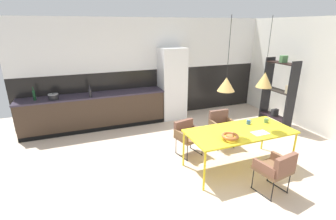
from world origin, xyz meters
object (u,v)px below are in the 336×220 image
(mug_dark_espresso, at_px, (249,122))
(armchair_head_of_table, at_px, (221,123))
(open_book, at_px, (260,133))
(bottle_oil_tall, at_px, (90,92))
(fruit_bowl, at_px, (230,136))
(open_shelf_unit, at_px, (279,92))
(refrigerator_column, at_px, (172,84))
(bottle_spice_small, at_px, (34,95))
(armchair_by_stool, at_px, (277,167))
(cooking_pot, at_px, (53,97))
(dining_table, at_px, (240,133))
(armchair_far_side, at_px, (187,133))
(pendant_lamp_over_table_far, at_px, (264,80))
(pendant_lamp_over_table_near, at_px, (226,84))
(mug_wide_latte, at_px, (266,121))

(mug_dark_espresso, bearing_deg, armchair_head_of_table, 101.38)
(open_book, relative_size, bottle_oil_tall, 0.97)
(fruit_bowl, relative_size, mug_dark_espresso, 2.49)
(armchair_head_of_table, bearing_deg, open_shelf_unit, -166.52)
(refrigerator_column, distance_m, bottle_spice_small, 3.51)
(armchair_by_stool, xyz_separation_m, open_shelf_unit, (2.13, 2.23, 0.46))
(open_book, xyz_separation_m, mug_dark_espresso, (0.08, 0.43, 0.04))
(armchair_head_of_table, relative_size, cooking_pot, 3.34)
(armchair_by_stool, bearing_deg, open_book, 64.54)
(dining_table, bearing_deg, armchair_far_side, 129.11)
(armchair_head_of_table, distance_m, pendant_lamp_over_table_far, 1.51)
(open_book, xyz_separation_m, pendant_lamp_over_table_far, (0.13, 0.21, 0.92))
(fruit_bowl, xyz_separation_m, pendant_lamp_over_table_near, (-0.00, 0.22, 0.85))
(dining_table, xyz_separation_m, pendant_lamp_over_table_far, (0.39, -0.01, 0.96))
(bottle_oil_tall, bearing_deg, mug_wide_latte, -39.51)
(cooking_pot, height_order, pendant_lamp_over_table_far, pendant_lamp_over_table_far)
(pendant_lamp_over_table_near, bearing_deg, mug_wide_latte, 8.23)
(cooking_pot, bearing_deg, bottle_spice_small, 170.00)
(fruit_bowl, bearing_deg, armchair_head_of_table, 62.89)
(armchair_far_side, distance_m, fruit_bowl, 1.15)
(dining_table, xyz_separation_m, mug_dark_espresso, (0.35, 0.21, 0.08))
(pendant_lamp_over_table_far, bearing_deg, fruit_bowl, -164.16)
(open_book, distance_m, mug_wide_latte, 0.59)
(armchair_by_stool, relative_size, fruit_bowl, 2.50)
(mug_dark_espresso, bearing_deg, bottle_oil_tall, 137.53)
(armchair_head_of_table, distance_m, armchair_far_side, 0.88)
(armchair_by_stool, bearing_deg, open_shelf_unit, 36.95)
(cooking_pot, xyz_separation_m, bottle_spice_small, (-0.41, 0.07, 0.06))
(mug_wide_latte, bearing_deg, pendant_lamp_over_table_far, -154.02)
(refrigerator_column, bearing_deg, mug_dark_espresso, -79.66)
(open_shelf_unit, bearing_deg, armchair_by_stool, -43.69)
(refrigerator_column, xyz_separation_m, armchair_by_stool, (0.23, -3.83, -0.52))
(mug_wide_latte, bearing_deg, armchair_far_side, 154.08)
(refrigerator_column, xyz_separation_m, bottle_spice_small, (-3.51, -0.02, 0.03))
(mug_wide_latte, bearing_deg, mug_dark_espresso, 170.77)
(armchair_by_stool, height_order, bottle_oil_tall, bottle_oil_tall)
(open_book, relative_size, mug_dark_espresso, 2.41)
(cooking_pot, bearing_deg, armchair_by_stool, -48.31)
(bottle_oil_tall, xyz_separation_m, pendant_lamp_over_table_far, (2.81, -2.75, 0.65))
(armchair_far_side, xyz_separation_m, open_shelf_unit, (2.88, 0.53, 0.48))
(armchair_by_stool, bearing_deg, armchair_head_of_table, 76.53)
(mug_wide_latte, xyz_separation_m, bottle_oil_tall, (-3.14, 2.59, 0.23))
(bottle_spice_small, bearing_deg, bottle_oil_tall, -8.98)
(bottle_spice_small, height_order, pendant_lamp_over_table_far, pendant_lamp_over_table_far)
(open_shelf_unit, bearing_deg, refrigerator_column, -124.10)
(armchair_head_of_table, relative_size, armchair_far_side, 1.11)
(fruit_bowl, xyz_separation_m, bottle_oil_tall, (-2.02, 2.97, 0.21))
(mug_wide_latte, xyz_separation_m, open_shelf_unit, (1.48, 1.21, 0.15))
(refrigerator_column, height_order, bottle_oil_tall, refrigerator_column)
(mug_wide_latte, bearing_deg, open_shelf_unit, 39.25)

